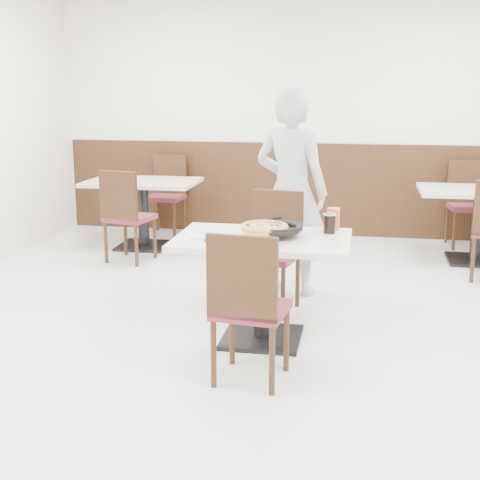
% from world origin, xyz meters
% --- Properties ---
extents(floor, '(7.00, 7.00, 0.00)m').
position_xyz_m(floor, '(0.00, 0.00, 0.00)').
color(floor, silver).
rests_on(floor, ground).
extents(wall_back, '(6.00, 0.04, 2.80)m').
position_xyz_m(wall_back, '(0.00, 3.50, 1.40)').
color(wall_back, silver).
rests_on(wall_back, floor).
extents(wainscot_back, '(5.90, 0.03, 1.10)m').
position_xyz_m(wainscot_back, '(0.00, 3.48, 0.55)').
color(wainscot_back, black).
rests_on(wainscot_back, floor).
extents(main_table, '(1.25, 0.87, 0.75)m').
position_xyz_m(main_table, '(0.01, -0.03, 0.38)').
color(main_table, beige).
rests_on(main_table, floor).
extents(chair_near, '(0.47, 0.47, 0.95)m').
position_xyz_m(chair_near, '(0.04, -0.69, 0.47)').
color(chair_near, black).
rests_on(chair_near, floor).
extents(chair_far, '(0.50, 0.50, 0.95)m').
position_xyz_m(chair_far, '(-0.04, 0.60, 0.47)').
color(chair_far, black).
rests_on(chair_far, floor).
extents(trivet, '(0.12, 0.12, 0.04)m').
position_xyz_m(trivet, '(0.07, -0.01, 0.77)').
color(trivet, black).
rests_on(trivet, main_table).
extents(pizza_pan, '(0.39, 0.39, 0.01)m').
position_xyz_m(pizza_pan, '(0.08, -0.00, 0.79)').
color(pizza_pan, black).
rests_on(pizza_pan, trivet).
extents(pizza, '(0.34, 0.34, 0.02)m').
position_xyz_m(pizza, '(0.02, -0.05, 0.81)').
color(pizza, tan).
rests_on(pizza, pizza_pan).
extents(pizza_server, '(0.10, 0.11, 0.00)m').
position_xyz_m(pizza_server, '(0.08, 0.01, 0.84)').
color(pizza_server, silver).
rests_on(pizza_server, pizza).
extents(napkin, '(0.18, 0.18, 0.00)m').
position_xyz_m(napkin, '(-0.44, -0.17, 0.75)').
color(napkin, silver).
rests_on(napkin, main_table).
extents(side_plate, '(0.19, 0.19, 0.01)m').
position_xyz_m(side_plate, '(-0.41, -0.12, 0.76)').
color(side_plate, silver).
rests_on(side_plate, napkin).
extents(fork, '(0.04, 0.15, 0.00)m').
position_xyz_m(fork, '(-0.36, -0.13, 0.77)').
color(fork, silver).
rests_on(fork, side_plate).
extents(cola_glass, '(0.09, 0.09, 0.13)m').
position_xyz_m(cola_glass, '(0.45, 0.18, 0.81)').
color(cola_glass, black).
rests_on(cola_glass, main_table).
extents(red_cup, '(0.10, 0.10, 0.16)m').
position_xyz_m(red_cup, '(0.47, 0.29, 0.83)').
color(red_cup, red).
rests_on(red_cup, main_table).
extents(diner_person, '(0.74, 0.60, 1.77)m').
position_xyz_m(diner_person, '(0.07, 1.14, 0.88)').
color(diner_person, silver).
rests_on(diner_person, floor).
extents(bg_table_left, '(1.30, 0.96, 0.75)m').
position_xyz_m(bg_table_left, '(-1.71, 2.49, 0.38)').
color(bg_table_left, beige).
rests_on(bg_table_left, floor).
extents(bg_chair_left_near, '(0.50, 0.50, 0.95)m').
position_xyz_m(bg_chair_left_near, '(-1.65, 1.89, 0.47)').
color(bg_chair_left_near, black).
rests_on(bg_chair_left_near, floor).
extents(bg_chair_left_far, '(0.45, 0.45, 0.95)m').
position_xyz_m(bg_chair_left_far, '(-1.66, 3.17, 0.47)').
color(bg_chair_left_far, black).
rests_on(bg_chair_left_far, floor).
extents(bg_table_right, '(1.27, 0.91, 0.75)m').
position_xyz_m(bg_table_right, '(1.84, 2.50, 0.38)').
color(bg_table_right, beige).
rests_on(bg_table_right, floor).
extents(bg_chair_right_far, '(0.46, 0.46, 0.95)m').
position_xyz_m(bg_chair_right_far, '(1.84, 3.16, 0.47)').
color(bg_chair_right_far, black).
rests_on(bg_chair_right_far, floor).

